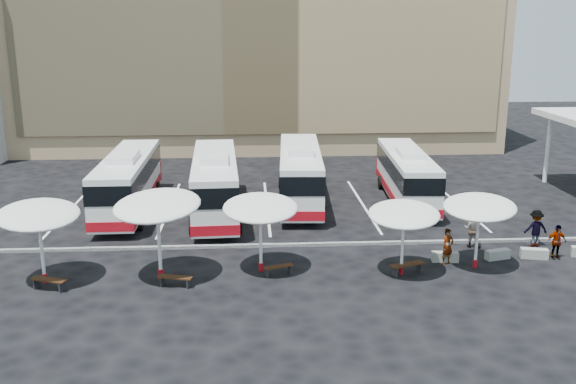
{
  "coord_description": "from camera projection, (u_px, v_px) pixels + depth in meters",
  "views": [
    {
      "loc": [
        -1.06,
        -30.26,
        11.01
      ],
      "look_at": [
        1.0,
        3.0,
        2.2
      ],
      "focal_mm": 40.0,
      "sensor_mm": 36.0,
      "label": 1
    }
  ],
  "objects": [
    {
      "name": "bus_0",
      "position": [
        128.0,
        180.0,
        38.35
      ],
      "size": [
        2.8,
        11.69,
        3.71
      ],
      "rotation": [
        0.0,
        0.0,
        0.01
      ],
      "color": "white",
      "rests_on": "ground"
    },
    {
      "name": "sunshade_3",
      "position": [
        404.0,
        214.0,
        28.3
      ],
      "size": [
        3.81,
        3.84,
        3.32
      ],
      "rotation": [
        0.0,
        0.0,
        -0.23
      ],
      "color": "white",
      "rests_on": "ground"
    },
    {
      "name": "wood_bench_3",
      "position": [
        407.0,
        266.0,
        28.91
      ],
      "size": [
        1.68,
        0.98,
        0.5
      ],
      "rotation": [
        0.0,
        0.0,
        0.36
      ],
      "color": "black",
      "rests_on": "ground"
    },
    {
      "name": "sunshade_4",
      "position": [
        480.0,
        207.0,
        29.06
      ],
      "size": [
        4.34,
        4.36,
        3.42
      ],
      "rotation": [
        0.0,
        0.0,
        -0.43
      ],
      "color": "white",
      "rests_on": "ground"
    },
    {
      "name": "conc_bench_0",
      "position": [
        445.0,
        257.0,
        30.48
      ],
      "size": [
        1.29,
        0.55,
        0.47
      ],
      "primitive_type": "cube",
      "rotation": [
        0.0,
        0.0,
        -0.11
      ],
      "color": "gray",
      "rests_on": "ground"
    },
    {
      "name": "wood_bench_1",
      "position": [
        175.0,
        279.0,
        27.56
      ],
      "size": [
        1.55,
        0.76,
        0.46
      ],
      "rotation": [
        0.0,
        0.0,
        -0.25
      ],
      "color": "black",
      "rests_on": "ground"
    },
    {
      "name": "passenger_2",
      "position": [
        556.0,
        242.0,
        30.73
      ],
      "size": [
        1.02,
        0.48,
        1.69
      ],
      "primitive_type": "imported",
      "rotation": [
        0.0,
        0.0,
        0.06
      ],
      "color": "black",
      "rests_on": "ground"
    },
    {
      "name": "sunshade_1",
      "position": [
        157.0,
        206.0,
        27.65
      ],
      "size": [
        4.87,
        4.9,
        3.96
      ],
      "rotation": [
        0.0,
        0.0,
        -0.35
      ],
      "color": "white",
      "rests_on": "ground"
    },
    {
      "name": "bay_lines",
      "position": [
        267.0,
        206.0,
        39.8
      ],
      "size": [
        24.15,
        12.0,
        0.01
      ],
      "color": "white",
      "rests_on": "ground"
    },
    {
      "name": "passenger_0",
      "position": [
        448.0,
        246.0,
        30.05
      ],
      "size": [
        0.74,
        0.64,
        1.73
      ],
      "primitive_type": "imported",
      "rotation": [
        0.0,
        0.0,
        0.43
      ],
      "color": "black",
      "rests_on": "ground"
    },
    {
      "name": "passenger_1",
      "position": [
        474.0,
        229.0,
        32.26
      ],
      "size": [
        1.15,
        1.08,
        1.88
      ],
      "primitive_type": "imported",
      "rotation": [
        0.0,
        0.0,
        2.6
      ],
      "color": "black",
      "rests_on": "ground"
    },
    {
      "name": "conc_bench_1",
      "position": [
        498.0,
        254.0,
        30.81
      ],
      "size": [
        1.28,
        0.7,
        0.46
      ],
      "primitive_type": "cube",
      "rotation": [
        0.0,
        0.0,
        0.25
      ],
      "color": "gray",
      "rests_on": "ground"
    },
    {
      "name": "passenger_3",
      "position": [
        536.0,
        228.0,
        32.35
      ],
      "size": [
        1.25,
        0.73,
        1.92
      ],
      "primitive_type": "imported",
      "rotation": [
        0.0,
        0.0,
        3.13
      ],
      "color": "black",
      "rests_on": "ground"
    },
    {
      "name": "bus_1",
      "position": [
        215.0,
        182.0,
        37.79
      ],
      "size": [
        3.19,
        12.06,
        3.8
      ],
      "rotation": [
        0.0,
        0.0,
        0.05
      ],
      "color": "white",
      "rests_on": "ground"
    },
    {
      "name": "sandstone_building",
      "position": [
        258.0,
        5.0,
        59.6
      ],
      "size": [
        42.0,
        18.25,
        29.6
      ],
      "color": "tan",
      "rests_on": "ground"
    },
    {
      "name": "bus_2",
      "position": [
        300.0,
        172.0,
        40.25
      ],
      "size": [
        3.26,
        11.97,
        3.76
      ],
      "rotation": [
        0.0,
        0.0,
        -0.06
      ],
      "color": "white",
      "rests_on": "ground"
    },
    {
      "name": "wood_bench_2",
      "position": [
        278.0,
        268.0,
        28.83
      ],
      "size": [
        1.44,
        0.81,
        0.43
      ],
      "rotation": [
        0.0,
        0.0,
        0.33
      ],
      "color": "black",
      "rests_on": "ground"
    },
    {
      "name": "curb_divider",
      "position": [
        271.0,
        245.0,
        32.54
      ],
      "size": [
        34.0,
        0.25,
        0.15
      ],
      "primitive_type": "cube",
      "color": "black",
      "rests_on": "ground"
    },
    {
      "name": "sunshade_2",
      "position": [
        260.0,
        208.0,
        28.6
      ],
      "size": [
        3.41,
        3.46,
        3.54
      ],
      "rotation": [
        0.0,
        0.0,
        0.01
      ],
      "color": "white",
      "rests_on": "ground"
    },
    {
      "name": "sunshade_0",
      "position": [
        38.0,
        215.0,
        27.29
      ],
      "size": [
        4.57,
        4.6,
        3.63
      ],
      "rotation": [
        0.0,
        0.0,
        0.41
      ],
      "color": "white",
      "rests_on": "ground"
    },
    {
      "name": "wood_bench_0",
      "position": [
        49.0,
        281.0,
        27.23
      ],
      "size": [
        1.63,
        0.95,
        0.49
      ],
      "rotation": [
        0.0,
        0.0,
        -0.36
      ],
      "color": "black",
      "rests_on": "ground"
    },
    {
      "name": "ground",
      "position": [
        272.0,
        250.0,
        32.08
      ],
      "size": [
        120.0,
        120.0,
        0.0
      ],
      "primitive_type": "plane",
      "color": "black",
      "rests_on": "ground"
    },
    {
      "name": "bus_3",
      "position": [
        406.0,
        174.0,
        40.43
      ],
      "size": [
        3.06,
        11.09,
        3.48
      ],
      "rotation": [
        0.0,
        0.0,
        -0.06
      ],
      "color": "white",
      "rests_on": "ground"
    },
    {
      "name": "conc_bench_2",
      "position": [
        534.0,
        254.0,
        30.9
      ],
      "size": [
        1.33,
        0.69,
        0.48
      ],
      "primitive_type": "cube",
      "rotation": [
        0.0,
        0.0,
        -0.22
      ],
      "color": "gray",
      "rests_on": "ground"
    }
  ]
}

